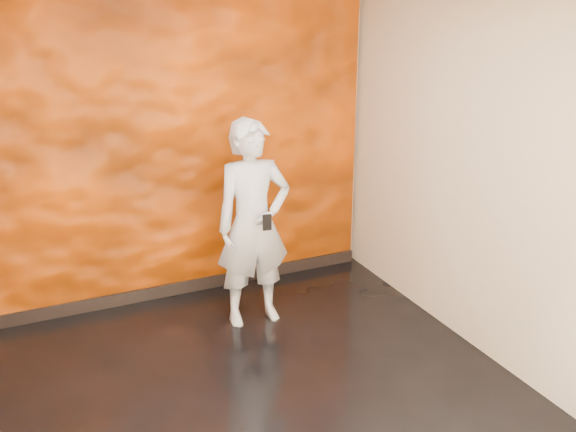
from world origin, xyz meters
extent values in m
cube|color=black|center=(0.00, 0.00, -0.01)|extent=(4.00, 4.00, 0.01)
cube|color=beige|center=(0.00, 2.00, 1.40)|extent=(4.00, 0.02, 2.80)
cube|color=beige|center=(0.00, -2.00, 1.40)|extent=(4.00, 0.02, 2.80)
cube|color=beige|center=(2.00, 0.00, 1.40)|extent=(0.02, 4.00, 2.80)
cube|color=#FC5600|center=(0.00, 1.96, 1.38)|extent=(3.90, 0.06, 2.75)
cube|color=black|center=(0.00, 1.92, 0.06)|extent=(3.90, 0.04, 0.12)
imported|color=#A9B0BA|center=(0.53, 1.16, 0.90)|extent=(0.67, 0.45, 1.80)
cube|color=black|center=(0.53, 0.86, 1.02)|extent=(0.07, 0.03, 0.14)
camera|label=1|loc=(-1.33, -3.59, 2.80)|focal=40.00mm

